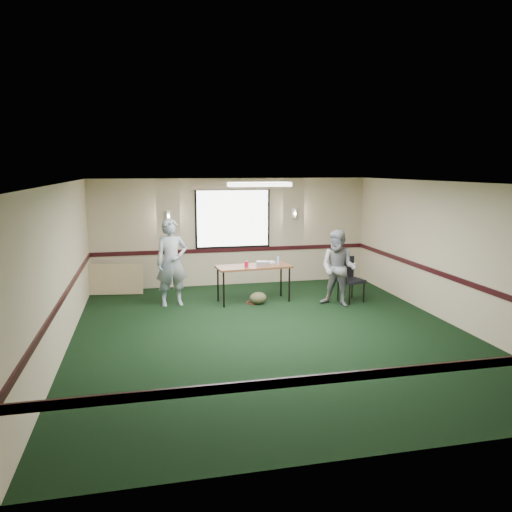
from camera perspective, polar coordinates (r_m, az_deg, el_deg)
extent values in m
plane|color=black|center=(9.11, 1.80, -8.85)|extent=(8.00, 8.00, 0.00)
plane|color=#C4AF8D|center=(12.64, -2.67, 2.75)|extent=(7.00, 0.00, 7.00)
plane|color=#C4AF8D|center=(5.11, 13.20, -8.46)|extent=(7.00, 0.00, 7.00)
plane|color=#C4AF8D|center=(8.61, -21.35, -1.37)|extent=(0.00, 8.00, 8.00)
plane|color=#C4AF8D|center=(10.21, 21.24, 0.33)|extent=(0.00, 8.00, 8.00)
plane|color=white|center=(8.63, 1.90, 8.37)|extent=(8.00, 8.00, 0.00)
cube|color=black|center=(12.69, -2.64, 0.72)|extent=(7.00, 0.03, 0.10)
cube|color=black|center=(5.28, 12.93, -13.05)|extent=(7.00, 0.03, 0.10)
cube|color=black|center=(8.70, -21.06, -4.27)|extent=(0.03, 8.00, 0.10)
cube|color=black|center=(10.28, 21.01, -2.14)|extent=(0.03, 8.00, 0.10)
cube|color=black|center=(12.58, -2.66, 4.32)|extent=(1.90, 0.01, 1.50)
cube|color=white|center=(12.57, -2.66, 4.31)|extent=(1.80, 0.02, 1.40)
cube|color=tan|center=(12.52, -2.69, 7.82)|extent=(2.05, 0.08, 0.10)
cylinder|color=silver|center=(12.36, -9.99, 4.54)|extent=(0.16, 0.16, 0.25)
cylinder|color=silver|center=(12.90, 4.40, 4.89)|extent=(0.16, 0.16, 0.25)
cube|color=white|center=(9.60, 0.39, 8.19)|extent=(1.20, 0.32, 0.08)
cube|color=#502F17|center=(11.04, -0.28, -1.22)|extent=(1.69, 0.80, 0.04)
cylinder|color=black|center=(10.68, -3.71, -3.87)|extent=(0.04, 0.04, 0.77)
cylinder|color=black|center=(11.13, 3.83, -3.30)|extent=(0.04, 0.04, 0.77)
cylinder|color=black|center=(11.17, -4.37, -3.26)|extent=(0.04, 0.04, 0.77)
cylinder|color=black|center=(11.61, 2.87, -2.74)|extent=(0.04, 0.04, 0.77)
cube|color=gray|center=(11.08, 0.74, -0.83)|extent=(0.31, 0.28, 0.09)
cube|color=white|center=(11.30, 1.72, -0.73)|extent=(0.23, 0.21, 0.05)
cylinder|color=#B00B24|center=(10.85, -1.09, -0.95)|extent=(0.09, 0.09, 0.13)
cylinder|color=#91B7EE|center=(11.14, 2.54, -0.53)|extent=(0.05, 0.05, 0.18)
ellipsoid|color=#484329|center=(10.98, 0.23, -4.84)|extent=(0.44, 0.38, 0.27)
torus|color=red|center=(11.11, -0.24, -5.32)|extent=(0.35, 0.35, 0.02)
cube|color=tan|center=(12.25, -16.08, -2.57)|extent=(1.42, 0.40, 0.72)
cube|color=black|center=(11.30, 10.83, -2.78)|extent=(0.59, 0.59, 0.06)
cube|color=black|center=(11.42, 10.13, -1.26)|extent=(0.47, 0.18, 0.48)
cylinder|color=black|center=(11.08, 10.64, -4.38)|extent=(0.03, 0.03, 0.45)
cylinder|color=black|center=(11.34, 12.22, -4.12)|extent=(0.03, 0.03, 0.45)
cylinder|color=black|center=(11.39, 9.35, -3.96)|extent=(0.03, 0.03, 0.45)
cylinder|color=black|center=(11.64, 10.92, -3.71)|extent=(0.03, 0.03, 0.45)
imported|color=#426493|center=(10.87, -9.61, -0.75)|extent=(0.75, 0.56, 1.89)
imported|color=#7590B6|center=(10.85, 9.40, -1.40)|extent=(1.02, 0.99, 1.65)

